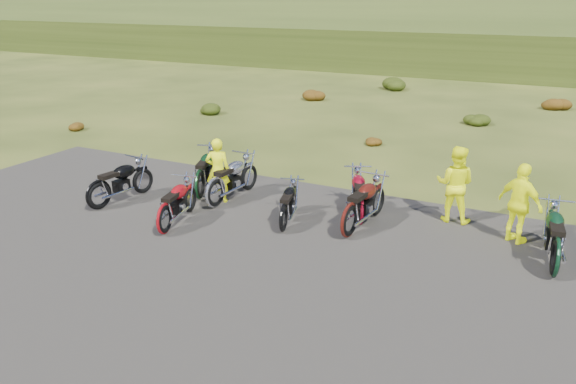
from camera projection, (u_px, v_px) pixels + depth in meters
The scene contains 22 objects.
ground at pixel (259, 236), 13.12m from camera, with size 300.00×300.00×0.00m, color #2E3D14.
gravel_pad at pixel (211, 272), 11.43m from camera, with size 20.00×12.00×0.04m, color black.
hill_slope at pixel (510, 51), 55.19m from camera, with size 300.00×46.00×3.00m, color #324216, non-canonical shape.
hill_plateau at pixel (547, 24), 105.68m from camera, with size 300.00×90.00×9.17m, color #324216.
shrub_0 at pixel (78, 125), 23.18m from camera, with size 0.77×0.77×0.45m, color #692C0D.
shrub_1 at pixel (209, 107), 26.39m from camera, with size 1.03×1.03×0.61m, color black.
shrub_2 at pixel (312, 93), 29.59m from camera, with size 1.30×1.30×0.77m, color #692C0D.
shrub_3 at pixel (395, 82), 32.79m from camera, with size 1.56×1.56×0.92m, color black.
shrub_4 at pixel (371, 139), 20.95m from camera, with size 0.77×0.77×0.45m, color #692C0D.
shrub_5 at pixel (476, 118), 24.16m from camera, with size 1.03×1.03×0.61m, color black.
shrub_6 at pixel (556, 102), 27.36m from camera, with size 1.30×1.30×0.77m, color #692C0D.
motorcycle_0 at pixel (100, 210), 14.72m from camera, with size 2.23×0.74×1.17m, color black, non-canonical shape.
motorcycle_1 at pixel (166, 234), 13.23m from camera, with size 2.10×0.70×1.10m, color maroon, non-canonical shape.
motorcycle_2 at pixel (200, 200), 15.46m from camera, with size 2.32×0.77×1.22m, color black, non-canonical shape.
motorcycle_3 at pixel (216, 208), 14.84m from camera, with size 2.34×0.78×1.23m, color #B0B0B5, non-canonical shape.
motorcycle_4 at pixel (349, 238), 13.04m from camera, with size 2.34×0.78×1.23m, color #4B120C, non-canonical shape.
motorcycle_5 at pixel (283, 232), 13.34m from camera, with size 1.92×0.64×1.00m, color black, non-canonical shape.
motorcycle_6 at pixel (360, 225), 13.77m from camera, with size 2.19×0.73×1.15m, color maroon, non-canonical shape.
motorcycle_7 at pixel (552, 277), 11.24m from camera, with size 2.31×0.77×1.21m, color black, non-canonical shape.
person_middle at pixel (218, 171), 14.97m from camera, with size 0.64×0.42×1.76m, color #F5FD0D.
person_right_a at pixel (455, 185), 13.67m from camera, with size 0.93×0.72×1.90m, color #F5FD0D.
person_right_b at pixel (520, 205), 12.47m from camera, with size 1.08×0.45×1.85m, color #F5FD0D.
Camera 1 is at (6.01, -10.43, 5.37)m, focal length 35.00 mm.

